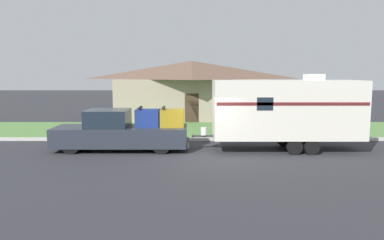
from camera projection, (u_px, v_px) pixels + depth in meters
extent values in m
plane|color=#2D2D33|center=(206.00, 156.00, 16.06)|extent=(120.00, 120.00, 0.00)
cube|color=beige|center=(203.00, 139.00, 19.77)|extent=(80.00, 0.30, 0.14)
cube|color=#568442|center=(201.00, 130.00, 23.40)|extent=(80.00, 7.00, 0.03)
cube|color=gray|center=(190.00, 98.00, 30.04)|extent=(11.27, 6.91, 3.07)
pyramid|color=brown|center=(190.00, 70.00, 29.75)|extent=(12.17, 7.46, 1.42)
cube|color=#4C3828|center=(190.00, 108.00, 26.70)|extent=(1.00, 0.06, 2.10)
cylinder|color=black|center=(69.00, 145.00, 16.46)|extent=(0.81, 0.28, 0.81)
cylinder|color=black|center=(80.00, 138.00, 18.11)|extent=(0.81, 0.28, 0.81)
cylinder|color=black|center=(160.00, 145.00, 16.47)|extent=(0.81, 0.28, 0.81)
cylinder|color=black|center=(163.00, 138.00, 18.12)|extent=(0.81, 0.28, 0.81)
cube|color=#282D38|center=(93.00, 136.00, 17.25)|extent=(3.62, 2.02, 0.87)
cube|color=#19232D|center=(106.00, 118.00, 17.15)|extent=(1.88, 1.86, 0.79)
cube|color=#282D38|center=(159.00, 136.00, 17.27)|extent=(2.45, 2.02, 0.87)
cube|color=#333333|center=(186.00, 143.00, 17.31)|extent=(0.12, 1.82, 0.20)
cube|color=navy|center=(147.00, 118.00, 17.16)|extent=(1.13, 0.85, 0.80)
cube|color=black|center=(139.00, 108.00, 17.10)|extent=(0.10, 0.93, 0.08)
cube|color=olive|center=(170.00, 118.00, 17.16)|extent=(1.13, 0.85, 0.80)
cube|color=black|center=(162.00, 108.00, 17.10)|extent=(0.10, 0.93, 0.08)
cylinder|color=black|center=(293.00, 147.00, 16.35)|extent=(0.68, 0.22, 0.68)
cylinder|color=black|center=(282.00, 139.00, 18.31)|extent=(0.68, 0.22, 0.68)
cylinder|color=black|center=(310.00, 147.00, 16.35)|extent=(0.68, 0.22, 0.68)
cylinder|color=black|center=(297.00, 139.00, 18.31)|extent=(0.68, 0.22, 0.68)
cube|color=silver|center=(285.00, 109.00, 17.13)|extent=(6.69, 2.26, 2.62)
cube|color=#5B1E1E|center=(292.00, 104.00, 15.96)|extent=(6.55, 0.01, 0.14)
cube|color=#383838|center=(201.00, 136.00, 17.27)|extent=(0.98, 0.12, 0.10)
cylinder|color=silver|center=(202.00, 131.00, 17.25)|extent=(0.28, 0.28, 0.36)
cube|color=silver|center=(312.00, 77.00, 16.95)|extent=(0.80, 0.68, 0.28)
cube|color=#19232D|center=(264.00, 104.00, 15.96)|extent=(0.70, 0.01, 0.56)
cylinder|color=brown|center=(253.00, 128.00, 20.62)|extent=(0.09, 0.09, 1.05)
cube|color=silver|center=(254.00, 117.00, 20.54)|extent=(0.48, 0.20, 0.22)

